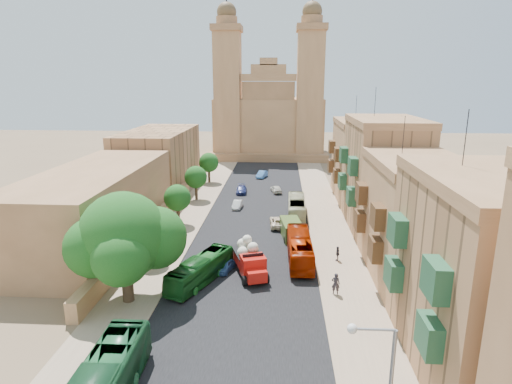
# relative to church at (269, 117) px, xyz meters

# --- Properties ---
(ground) EXTENTS (260.00, 260.00, 0.00)m
(ground) POSITION_rel_church_xyz_m (0.00, -78.61, -9.52)
(ground) COLOR brown
(road_surface) EXTENTS (14.00, 140.00, 0.01)m
(road_surface) POSITION_rel_church_xyz_m (0.00, -48.61, -9.51)
(road_surface) COLOR black
(road_surface) RESTS_ON ground
(sidewalk_east) EXTENTS (5.00, 140.00, 0.01)m
(sidewalk_east) POSITION_rel_church_xyz_m (9.50, -48.61, -9.51)
(sidewalk_east) COLOR #967C62
(sidewalk_east) RESTS_ON ground
(sidewalk_west) EXTENTS (5.00, 140.00, 0.01)m
(sidewalk_west) POSITION_rel_church_xyz_m (-9.50, -48.61, -9.51)
(sidewalk_west) COLOR #967C62
(sidewalk_west) RESTS_ON ground
(kerb_east) EXTENTS (0.25, 140.00, 0.12)m
(kerb_east) POSITION_rel_church_xyz_m (7.00, -48.61, -9.46)
(kerb_east) COLOR #967C62
(kerb_east) RESTS_ON ground
(kerb_west) EXTENTS (0.25, 140.00, 0.12)m
(kerb_west) POSITION_rel_church_xyz_m (-7.00, -48.61, -9.46)
(kerb_west) COLOR #967C62
(kerb_west) RESTS_ON ground
(townhouse_a) EXTENTS (9.00, 14.00, 16.40)m
(townhouse_a) POSITION_rel_church_xyz_m (15.95, -81.61, -3.11)
(townhouse_a) COLOR #AB784D
(townhouse_a) RESTS_ON ground
(townhouse_b) EXTENTS (9.00, 14.00, 14.90)m
(townhouse_b) POSITION_rel_church_xyz_m (15.95, -67.61, -3.86)
(townhouse_b) COLOR #A07148
(townhouse_b) RESTS_ON ground
(townhouse_c) EXTENTS (9.00, 14.00, 17.40)m
(townhouse_c) POSITION_rel_church_xyz_m (15.95, -53.61, -2.61)
(townhouse_c) COLOR #AB784D
(townhouse_c) RESTS_ON ground
(townhouse_d) EXTENTS (9.00, 14.00, 15.90)m
(townhouse_d) POSITION_rel_church_xyz_m (15.95, -39.61, -3.36)
(townhouse_d) COLOR #A07148
(townhouse_d) RESTS_ON ground
(west_wall) EXTENTS (1.00, 40.00, 1.80)m
(west_wall) POSITION_rel_church_xyz_m (-12.50, -58.61, -8.62)
(west_wall) COLOR #A07148
(west_wall) RESTS_ON ground
(west_building_low) EXTENTS (10.00, 28.00, 8.40)m
(west_building_low) POSITION_rel_church_xyz_m (-18.00, -60.61, -5.32)
(west_building_low) COLOR #8E623E
(west_building_low) RESTS_ON ground
(west_building_mid) EXTENTS (10.00, 22.00, 10.00)m
(west_building_mid) POSITION_rel_church_xyz_m (-18.00, -34.61, -4.52)
(west_building_mid) COLOR #AB784D
(west_building_mid) RESTS_ON ground
(church) EXTENTS (28.00, 22.50, 36.30)m
(church) POSITION_rel_church_xyz_m (0.00, 0.00, 0.00)
(church) COLOR #A07148
(church) RESTS_ON ground
(ficus_tree) EXTENTS (9.50, 8.74, 9.50)m
(ficus_tree) POSITION_rel_church_xyz_m (-9.42, -74.61, -3.90)
(ficus_tree) COLOR #3D2C1E
(ficus_tree) RESTS_ON ground
(street_tree_a) EXTENTS (3.08, 3.08, 4.74)m
(street_tree_a) POSITION_rel_church_xyz_m (-10.00, -66.61, -6.34)
(street_tree_a) COLOR #3D2C1E
(street_tree_a) RESTS_ON ground
(street_tree_b) EXTENTS (3.46, 3.46, 5.32)m
(street_tree_b) POSITION_rel_church_xyz_m (-10.00, -54.61, -5.95)
(street_tree_b) COLOR #3D2C1E
(street_tree_b) RESTS_ON ground
(street_tree_c) EXTENTS (3.51, 3.51, 5.40)m
(street_tree_c) POSITION_rel_church_xyz_m (-10.00, -42.61, -5.90)
(street_tree_c) COLOR #3D2C1E
(street_tree_c) RESTS_ON ground
(street_tree_d) EXTENTS (3.59, 3.59, 5.52)m
(street_tree_d) POSITION_rel_church_xyz_m (-10.00, -30.61, -5.82)
(street_tree_d) COLOR #3D2C1E
(street_tree_d) RESTS_ON ground
(red_truck) EXTENTS (4.08, 6.56, 3.62)m
(red_truck) POSITION_rel_church_xyz_m (0.36, -68.75, -7.92)
(red_truck) COLOR red
(red_truck) RESTS_ON ground
(olive_pickup) EXTENTS (2.84, 5.20, 2.04)m
(olive_pickup) POSITION_rel_church_xyz_m (4.58, -58.61, -8.52)
(olive_pickup) COLOR #3E531F
(olive_pickup) RESTS_ON ground
(bus_green_north) EXTENTS (5.29, 8.98, 2.47)m
(bus_green_north) POSITION_rel_church_xyz_m (-4.00, -70.81, -8.28)
(bus_green_north) COLOR #14501A
(bus_green_north) RESTS_ON ground
(bus_red_east) EXTENTS (2.53, 9.88, 2.74)m
(bus_red_east) POSITION_rel_church_xyz_m (5.31, -65.33, -8.15)
(bus_red_east) COLOR #961D00
(bus_red_east) RESTS_ON ground
(bus_cream_east) EXTENTS (2.38, 9.57, 2.66)m
(bus_cream_east) POSITION_rel_church_xyz_m (5.45, -50.37, -8.19)
(bus_cream_east) COLOR beige
(bus_cream_east) RESTS_ON ground
(car_blue_a) EXTENTS (2.15, 3.41, 1.08)m
(car_blue_a) POSITION_rel_church_xyz_m (-2.06, -68.24, -8.97)
(car_blue_a) COLOR #416AA4
(car_blue_a) RESTS_ON ground
(car_white_a) EXTENTS (1.40, 3.44, 1.11)m
(car_white_a) POSITION_rel_church_xyz_m (-3.10, -46.82, -8.96)
(car_white_a) COLOR silver
(car_white_a) RESTS_ON ground
(car_cream) EXTENTS (2.34, 4.61, 1.25)m
(car_cream) POSITION_rel_church_xyz_m (2.99, -54.66, -8.89)
(car_cream) COLOR beige
(car_cream) RESTS_ON ground
(car_dkblue) EXTENTS (1.89, 4.19, 1.19)m
(car_dkblue) POSITION_rel_church_xyz_m (-3.33, -38.14, -8.92)
(car_dkblue) COLOR navy
(car_dkblue) RESTS_ON ground
(car_white_b) EXTENTS (2.26, 3.84, 1.23)m
(car_white_b) POSITION_rel_church_xyz_m (2.44, -37.43, -8.90)
(car_white_b) COLOR beige
(car_white_b) RESTS_ON ground
(car_blue_b) EXTENTS (2.24, 4.03, 1.26)m
(car_blue_b) POSITION_rel_church_xyz_m (-0.50, -26.01, -8.89)
(car_blue_b) COLOR #4580CB
(car_blue_b) RESTS_ON ground
(pedestrian_a) EXTENTS (0.78, 0.58, 1.98)m
(pedestrian_a) POSITION_rel_church_xyz_m (8.18, -72.40, -8.52)
(pedestrian_a) COLOR #27232A
(pedestrian_a) RESTS_ON ground
(pedestrian_c) EXTENTS (0.48, 0.96, 1.58)m
(pedestrian_c) POSITION_rel_church_xyz_m (9.24, -65.12, -8.72)
(pedestrian_c) COLOR #33313A
(pedestrian_c) RESTS_ON ground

